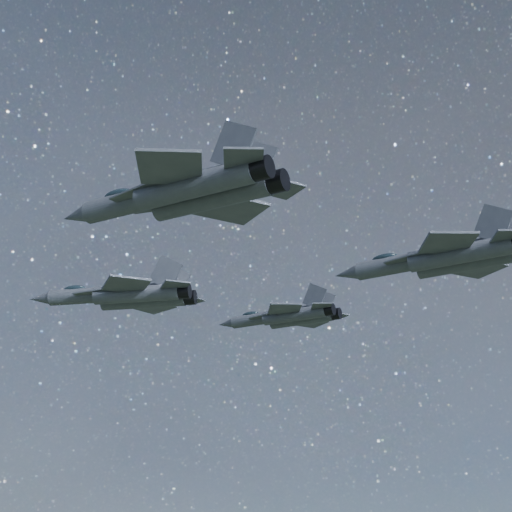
# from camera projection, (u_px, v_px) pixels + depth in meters

# --- Properties ---
(jet_lead) EXTENTS (16.79, 11.93, 4.27)m
(jet_lead) POSITION_uv_depth(u_px,v_px,m) (127.00, 295.00, 72.74)
(jet_lead) COLOR #373C45
(jet_left) EXTENTS (15.01, 10.04, 3.80)m
(jet_left) POSITION_uv_depth(u_px,v_px,m) (288.00, 316.00, 84.03)
(jet_left) COLOR #373C45
(jet_right) EXTENTS (18.65, 12.45, 4.73)m
(jet_right) POSITION_uv_depth(u_px,v_px,m) (185.00, 192.00, 52.89)
(jet_right) COLOR #373C45
(jet_slot) EXTENTS (18.83, 12.46, 4.81)m
(jet_slot) POSITION_uv_depth(u_px,v_px,m) (447.00, 258.00, 69.20)
(jet_slot) COLOR #373C45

